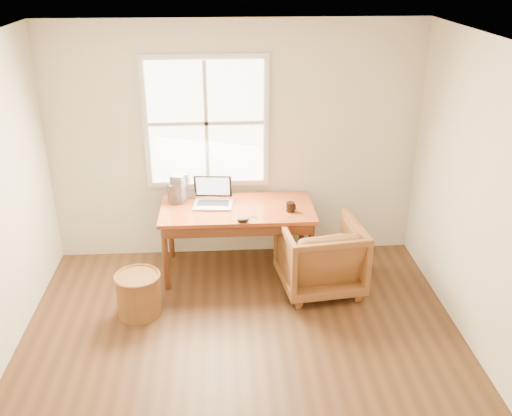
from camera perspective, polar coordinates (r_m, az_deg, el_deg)
The scene contains 11 objects.
room_shell at distance 4.23m, azimuth -1.60°, elevation -2.01°, with size 4.04×4.54×2.64m.
desk at distance 5.96m, azimuth -1.90°, elevation -0.11°, with size 1.60×0.80×0.04m, color brown.
armchair at distance 5.84m, azimuth 6.41°, elevation -4.75°, with size 0.79×0.81×0.74m, color brown.
wicker_stool at distance 5.60m, azimuth -11.65°, elevation -8.50°, with size 0.41×0.41×0.41m, color brown.
laptop at distance 5.94m, azimuth -4.35°, elevation 1.52°, with size 0.40×0.42×0.30m, color #A8AAAF, non-canonical shape.
mouse at distance 5.63m, azimuth -1.34°, elevation -1.21°, with size 0.12×0.07×0.04m, color black.
coffee_mug at distance 5.85m, azimuth 3.46°, elevation 0.11°, with size 0.09×0.09×0.10m, color black.
cd_stack_a at distance 6.25m, azimuth -7.29°, elevation 2.36°, with size 0.13×0.12×0.26m, color #AAB0B6.
cd_stack_b at distance 6.11m, azimuth -8.07°, elevation 1.52°, with size 0.13×0.12×0.21m, color #28292E.
cd_stack_c at distance 6.08m, azimuth -7.80°, elevation 1.90°, with size 0.13×0.12×0.30m, color #A7A5B2.
cd_stack_d at distance 6.23m, azimuth -6.55°, elevation 1.89°, with size 0.13×0.12×0.17m, color silver.
Camera 1 is at (-0.14, -3.63, 3.19)m, focal length 40.00 mm.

